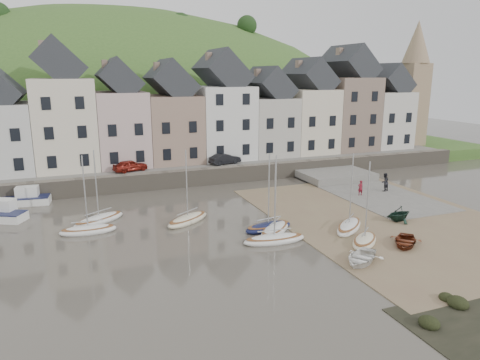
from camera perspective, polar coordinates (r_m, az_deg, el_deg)
name	(u,v)px	position (r m, az deg, el deg)	size (l,w,h in m)	color
ground	(268,235)	(33.73, 3.71, -7.22)	(160.00, 160.00, 0.00)	#4A443A
quay_land	(174,155)	(63.02, -8.58, 3.23)	(90.00, 30.00, 1.50)	#3B6026
quay_street	(196,165)	(51.90, -5.79, 1.97)	(70.00, 7.00, 0.10)	slate
seawall	(204,177)	(48.75, -4.67, 0.45)	(70.00, 1.20, 1.80)	slate
beach	(386,218)	(39.40, 18.45, -4.76)	(18.00, 26.00, 0.06)	#7C624B
slipway	(366,191)	(47.78, 16.12, -1.36)	(8.00, 18.00, 0.12)	slate
hillside	(123,223)	(93.86, -14.98, -5.45)	(134.40, 84.00, 84.00)	#3B6026
townhouse_terrace	(201,113)	(54.88, -5.14, 8.72)	(61.05, 8.00, 13.93)	white
church_spire	(414,80)	(71.12, 21.70, 11.97)	(4.00, 4.00, 18.00)	#997F60
sailboat_0	(99,219)	(38.26, -17.89, -4.90)	(4.81, 3.83, 6.32)	white
sailboat_1	(88,230)	(36.06, -19.17, -6.13)	(4.30, 1.64, 6.32)	white
sailboat_2	(188,219)	(36.71, -6.82, -5.09)	(4.60, 3.80, 6.32)	beige
sailboat_3	(275,229)	(34.26, 4.56, -6.43)	(4.31, 4.17, 6.32)	white
sailboat_4	(274,239)	(32.36, 4.48, -7.66)	(4.82, 1.86, 6.32)	white
sailboat_5	(268,227)	(34.80, 3.71, -6.09)	(4.31, 2.13, 6.32)	#141A40
sailboat_6	(349,226)	(35.89, 14.01, -5.86)	(4.47, 4.20, 6.32)	white
sailboat_7	(364,241)	(33.19, 15.90, -7.60)	(3.77, 3.58, 6.32)	beige
motorboat_2	(20,199)	(46.01, -26.68, -2.20)	(5.73, 2.38, 1.70)	white
rowboat_white	(361,257)	(29.90, 15.48, -9.69)	(2.38, 3.33, 0.69)	white
rowboat_green	(399,213)	(38.83, 19.99, -4.11)	(2.11, 2.44, 1.29)	black
rowboat_red	(405,241)	(33.65, 20.68, -7.47)	(2.21, 3.10, 0.64)	maroon
person_red	(360,188)	(45.48, 15.40, -0.99)	(0.56, 0.37, 1.53)	maroon
person_dark	(385,182)	(47.80, 18.31, -0.26)	(0.93, 0.72, 1.91)	black
car_left	(130,166)	(49.36, -14.09, 1.83)	(1.50, 3.72, 1.27)	maroon
car_right	(225,159)	(51.79, -1.96, 2.78)	(1.33, 3.81, 1.26)	black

